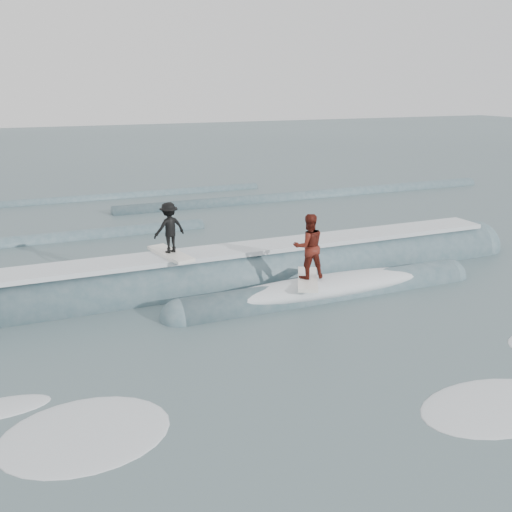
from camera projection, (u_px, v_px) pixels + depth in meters
name	position (u px, v px, depth m)	size (l,w,h in m)	color
ground	(358.00, 375.00, 12.27)	(160.00, 160.00, 0.00)	#384B52
breaking_wave	(258.00, 282.00, 17.87)	(20.68, 3.83, 2.10)	#3B5964
surfer_black	(169.00, 231.00, 16.69)	(1.07, 2.07, 1.60)	white
surfer_red	(308.00, 249.00, 16.15)	(1.41, 2.03, 1.97)	white
whitewater	(312.00, 405.00, 11.12)	(14.15, 5.36, 0.10)	silver
far_swells	(150.00, 213.00, 27.62)	(40.79, 8.65, 0.80)	#3B5964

